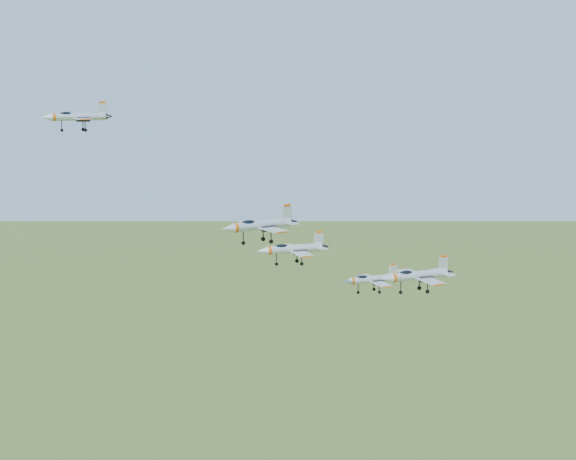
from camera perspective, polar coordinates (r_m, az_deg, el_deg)
jet_lead at (r=130.00m, az=-14.78°, el=7.80°), size 11.04×9.15×2.95m
jet_left_high at (r=128.30m, az=-2.02°, el=0.35°), size 14.08×11.62×3.77m
jet_right_high at (r=109.08m, az=0.32°, el=-1.34°), size 10.60×8.88×2.84m
jet_left_low at (r=142.43m, az=5.95°, el=-3.50°), size 11.79×9.84×3.15m
jet_right_low at (r=128.65m, az=9.15°, el=-3.19°), size 13.46×11.19×3.60m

